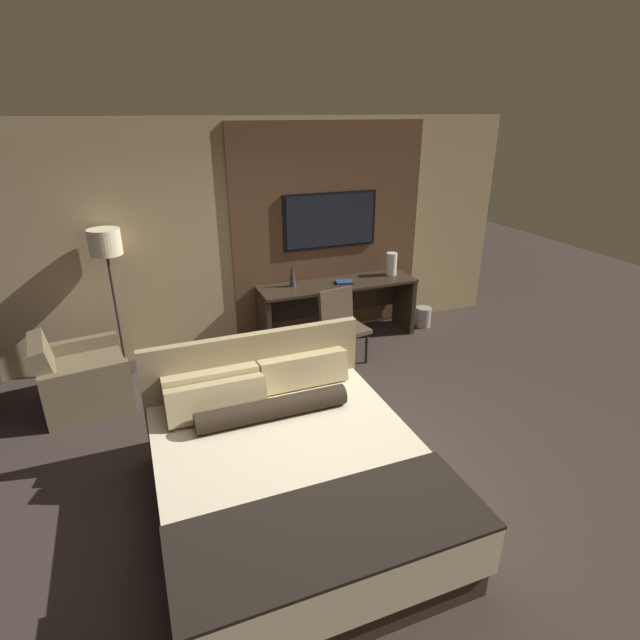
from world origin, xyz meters
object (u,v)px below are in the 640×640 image
object	(u,v)px
waste_bin	(423,317)
book	(344,282)
tv	(330,220)
desk	(336,299)
vase_short	(391,264)
floor_lamp	(107,254)
desk_chair	(341,320)
armchair_by_window	(82,380)
vase_tall	(292,273)
bed	(291,476)

from	to	relation	value
waste_bin	book	bearing A→B (deg)	178.93
tv	waste_bin	distance (m)	1.95
desk	vase_short	world-z (taller)	vase_short
floor_lamp	desk_chair	bearing A→B (deg)	-14.29
desk_chair	book	size ratio (longest dim) A/B	3.57
vase_short	book	xyz separation A→B (m)	(-0.74, -0.10, -0.14)
tv	vase_short	xyz separation A→B (m)	(0.81, -0.22, -0.61)
desk_chair	armchair_by_window	world-z (taller)	desk_chair
desk_chair	vase_tall	distance (m)	0.87
desk_chair	tv	bearing A→B (deg)	67.12
desk_chair	armchair_by_window	xyz separation A→B (m)	(-2.92, 0.03, -0.24)
vase_tall	armchair_by_window	bearing A→B (deg)	-166.51
book	bed	bearing A→B (deg)	-121.09
bed	armchair_by_window	bearing A→B (deg)	124.16
desk_chair	armchair_by_window	size ratio (longest dim) A/B	0.91
book	armchair_by_window	bearing A→B (deg)	-171.62
desk_chair	book	bearing A→B (deg)	52.42
bed	book	xyz separation A→B (m)	(1.65, 2.73, 0.47)
armchair_by_window	waste_bin	size ratio (longest dim) A/B	3.41
tv	bed	bearing A→B (deg)	-117.32
book	tv	bearing A→B (deg)	102.62
armchair_by_window	book	world-z (taller)	book
armchair_by_window	book	bearing A→B (deg)	-89.42
tv	floor_lamp	bearing A→B (deg)	-176.18
book	desk	bearing A→B (deg)	129.69
bed	floor_lamp	world-z (taller)	floor_lamp
desk	vase_short	bearing A→B (deg)	1.16
tv	book	bearing A→B (deg)	-77.38
waste_bin	vase_short	bearing A→B (deg)	165.71
desk_chair	floor_lamp	world-z (taller)	floor_lamp
tv	book	xyz separation A→B (m)	(0.07, -0.32, -0.74)
bed	book	world-z (taller)	bed
vase_short	armchair_by_window	bearing A→B (deg)	-171.71
vase_tall	waste_bin	world-z (taller)	vase_tall
armchair_by_window	vase_tall	world-z (taller)	vase_tall
floor_lamp	bed	bearing A→B (deg)	-68.75
vase_tall	waste_bin	xyz separation A→B (m)	(1.89, -0.16, -0.82)
vase_short	desk	bearing A→B (deg)	-178.84
tv	vase_tall	size ratio (longest dim) A/B	3.64
bed	tv	xyz separation A→B (m)	(1.58, 3.05, 1.21)
armchair_by_window	desk	bearing A→B (deg)	-87.69
armchair_by_window	bed	bearing A→B (deg)	-153.63
bed	vase_tall	world-z (taller)	vase_tall
armchair_by_window	floor_lamp	bearing A→B (deg)	-42.39
bed	armchair_by_window	xyz separation A→B (m)	(-1.54, 2.26, -0.06)
book	desk_chair	bearing A→B (deg)	-118.07
tv	vase_short	distance (m)	1.03
bed	desk_chair	distance (m)	2.63
bed	waste_bin	size ratio (longest dim) A/B	7.93
vase_short	waste_bin	size ratio (longest dim) A/B	1.08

